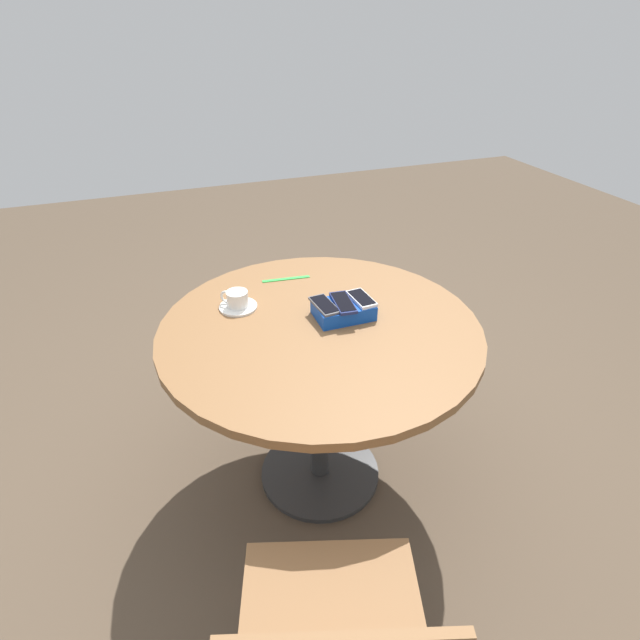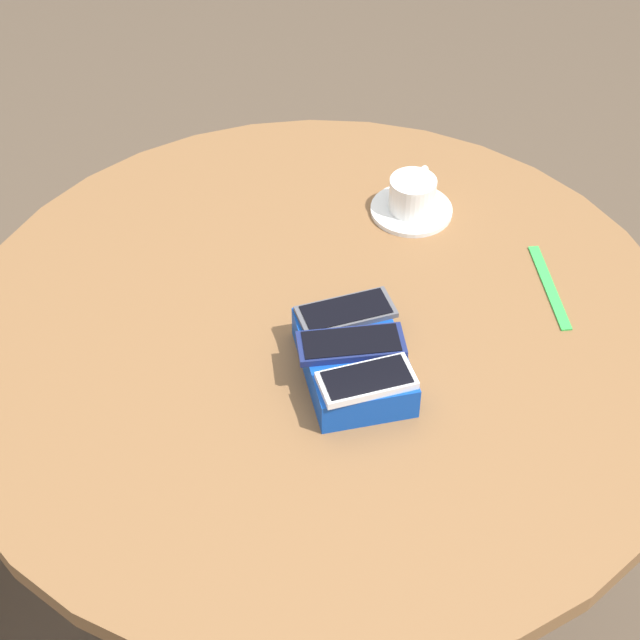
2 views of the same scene
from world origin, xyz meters
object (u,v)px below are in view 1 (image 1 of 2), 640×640
at_px(saucer, 238,307).
at_px(lanyard_strap, 286,279).
at_px(phone_box, 343,310).
at_px(coffee_cup, 237,298).
at_px(round_table, 320,353).
at_px(phone_white, 362,299).
at_px(phone_navy, 343,303).
at_px(phone_gray, 324,305).

xyz_separation_m(saucer, lanyard_strap, (-0.22, -0.15, -0.00)).
bearing_deg(lanyard_strap, phone_box, 107.32).
bearing_deg(coffee_cup, saucer, 142.02).
bearing_deg(round_table, phone_white, -171.02).
bearing_deg(phone_white, saucer, -24.90).
xyz_separation_m(phone_box, lanyard_strap, (0.10, -0.33, -0.02)).
distance_m(round_table, lanyard_strap, 0.37).
bearing_deg(round_table, coffee_cup, -41.82).
xyz_separation_m(phone_navy, lanyard_strap, (0.10, -0.33, -0.05)).
distance_m(phone_gray, lanyard_strap, 0.33).
xyz_separation_m(phone_box, phone_navy, (0.00, 0.00, 0.03)).
bearing_deg(saucer, phone_white, 155.10).
bearing_deg(saucer, phone_box, 150.84).
relative_size(phone_white, saucer, 0.97).
relative_size(phone_box, phone_white, 1.50).
bearing_deg(lanyard_strap, phone_navy, 106.65).
relative_size(round_table, lanyard_strap, 5.79).
height_order(phone_navy, lanyard_strap, phone_navy).
distance_m(phone_navy, coffee_cup, 0.37).
relative_size(phone_box, saucer, 1.45).
bearing_deg(phone_navy, phone_gray, -8.04).
xyz_separation_m(phone_box, phone_white, (-0.07, 0.00, 0.03)).
relative_size(phone_gray, coffee_cup, 1.51).
height_order(phone_white, lanyard_strap, phone_white).
relative_size(round_table, phone_box, 5.55).
height_order(phone_navy, coffee_cup, coffee_cup).
bearing_deg(coffee_cup, lanyard_strap, -146.36).
relative_size(phone_navy, lanyard_strap, 0.81).
bearing_deg(phone_gray, phone_white, 177.56).
bearing_deg(coffee_cup, round_table, 138.18).
bearing_deg(lanyard_strap, phone_gray, 96.34).
relative_size(coffee_cup, lanyard_strap, 0.50).
height_order(phone_gray, saucer, phone_gray).
xyz_separation_m(round_table, lanyard_strap, (0.01, -0.35, 0.12)).
bearing_deg(coffee_cup, phone_gray, 145.68).
bearing_deg(lanyard_strap, phone_white, 117.04).
bearing_deg(phone_navy, coffee_cup, -29.93).
height_order(phone_white, phone_navy, same).
bearing_deg(phone_gray, coffee_cup, -34.32).
distance_m(saucer, lanyard_strap, 0.26).
bearing_deg(phone_box, phone_navy, 48.02).
distance_m(round_table, phone_white, 0.23).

